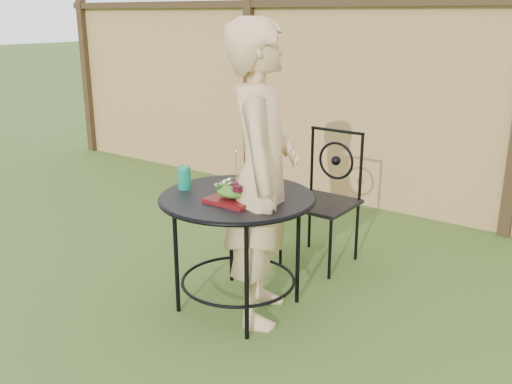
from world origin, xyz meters
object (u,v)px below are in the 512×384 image
patio_table (238,218)px  diner (262,176)px  salad_plate (236,199)px  patio_chair (324,194)px

patio_table → diner: (0.16, 0.02, 0.28)m
salad_plate → patio_chair: bearing=89.5°
diner → salad_plate: size_ratio=6.40×
patio_table → patio_chair: size_ratio=0.97×
diner → patio_table: bearing=66.8°
patio_table → patio_chair: 0.93m
patio_table → salad_plate: bearing=-58.1°
salad_plate → patio_table: bearing=121.9°
patio_table → diner: size_ratio=0.54×
patio_table → patio_chair: bearing=86.1°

